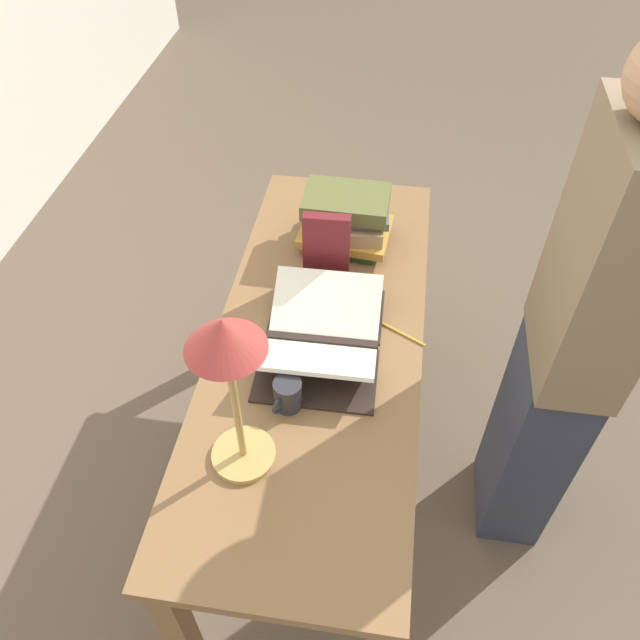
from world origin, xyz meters
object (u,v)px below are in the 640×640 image
person_reader (568,352)px  open_book (322,336)px  book_stack_tall (346,219)px  coffee_mug (287,395)px  pencil (404,334)px  reading_lamp (228,358)px  book_standing_upright (326,249)px

person_reader → open_book: bearing=-88.8°
book_stack_tall → coffee_mug: size_ratio=3.06×
book_stack_tall → pencil: 0.46m
open_book → person_reader: person_reader is taller
pencil → person_reader: (-0.05, -0.44, 0.06)m
book_stack_tall → reading_lamp: (-0.85, 0.14, 0.28)m
pencil → reading_lamp: bearing=141.6°
person_reader → reading_lamp: bearing=-63.1°
pencil → open_book: bearing=105.8°
book_stack_tall → book_standing_upright: book_standing_upright is taller
open_book → coffee_mug: 0.23m
reading_lamp → coffee_mug: bearing=-25.1°
book_stack_tall → person_reader: 0.79m
open_book → reading_lamp: bearing=160.2°
book_stack_tall → open_book: bearing=178.7°
open_book → reading_lamp: reading_lamp is taller
book_stack_tall → person_reader: (-0.44, -0.66, -0.03)m
pencil → person_reader: bearing=-96.6°
person_reader → book_standing_upright: bearing=-110.0°
reading_lamp → person_reader: (0.41, -0.80, -0.31)m
coffee_mug → person_reader: person_reader is taller
book_standing_upright → person_reader: 0.74m
open_book → person_reader: (0.01, -0.67, 0.03)m
open_book → pencil: size_ratio=3.60×
book_standing_upright → reading_lamp: size_ratio=0.51×
pencil → person_reader: 0.44m
coffee_mug → pencil: size_ratio=0.77×
open_book → book_standing_upright: bearing=4.7°
open_book → pencil: open_book is taller
book_stack_tall → coffee_mug: book_stack_tall is taller
pencil → book_stack_tall: bearing=29.0°
book_stack_tall → book_standing_upright: bearing=169.4°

